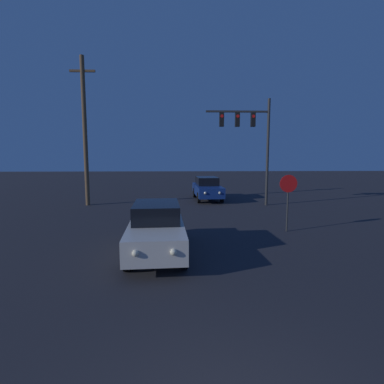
{
  "coord_description": "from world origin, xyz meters",
  "views": [
    {
      "loc": [
        -0.6,
        -3.02,
        3.31
      ],
      "look_at": [
        0.0,
        11.72,
        1.51
      ],
      "focal_mm": 28.0,
      "sensor_mm": 36.0,
      "label": 1
    }
  ],
  "objects": [
    {
      "name": "stop_sign",
      "position": [
        4.07,
        9.62,
        1.75
      ],
      "size": [
        0.76,
        0.07,
        2.49
      ],
      "color": "#2D2D2D",
      "rests_on": "ground_plane"
    },
    {
      "name": "car_far",
      "position": [
        1.45,
        19.22,
        0.87
      ],
      "size": [
        2.04,
        4.9,
        1.7
      ],
      "rotation": [
        0.0,
        0.0,
        3.2
      ],
      "color": "navy",
      "rests_on": "ground_plane"
    },
    {
      "name": "car_near",
      "position": [
        -1.4,
        6.92,
        0.87
      ],
      "size": [
        2.04,
        4.9,
        1.7
      ],
      "rotation": [
        0.0,
        0.0,
        3.2
      ],
      "color": "beige",
      "rests_on": "ground_plane"
    },
    {
      "name": "traffic_signal_mast",
      "position": [
        4.06,
        16.57,
        4.71
      ],
      "size": [
        4.18,
        0.3,
        6.96
      ],
      "color": "#2D2D2D",
      "rests_on": "ground_plane"
    },
    {
      "name": "utility_pole",
      "position": [
        -6.78,
        17.08,
        4.97
      ],
      "size": [
        1.61,
        0.28,
        9.63
      ],
      "color": "brown",
      "rests_on": "ground_plane"
    }
  ]
}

